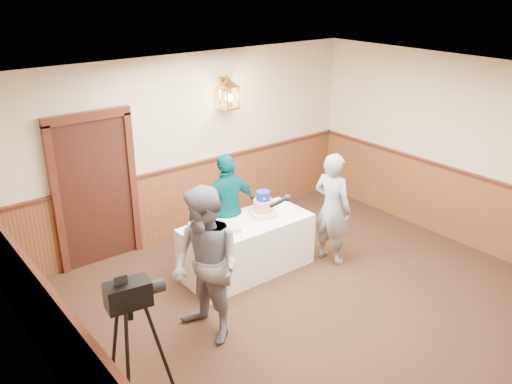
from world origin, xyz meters
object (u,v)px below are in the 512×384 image
baker (332,208)px  assistant_p (228,209)px  sheet_cake_yellow (226,228)px  interviewer (206,266)px  display_table (247,246)px  tv_camera_rig (135,365)px  tiered_cake (263,206)px  sheet_cake_green (196,229)px

baker → assistant_p: 1.46m
sheet_cake_yellow → interviewer: 1.21m
sheet_cake_yellow → interviewer: interviewer is taller
display_table → assistant_p: bearing=93.4°
sheet_cake_yellow → tv_camera_rig: size_ratio=0.21×
display_table → assistant_p: assistant_p is taller
tiered_cake → baker: size_ratio=0.28×
interviewer → assistant_p: 1.77m
display_table → interviewer: (-1.23, -0.89, 0.53)m
sheet_cake_green → interviewer: (-0.53, -1.06, 0.13)m
sheet_cake_green → assistant_p: bearing=19.2°
baker → assistant_p: baker is taller
tv_camera_rig → sheet_cake_yellow: bearing=45.3°
sheet_cake_yellow → baker: 1.57m
interviewer → baker: interviewer is taller
tiered_cake → sheet_cake_yellow: tiered_cake is taller
tiered_cake → tv_camera_rig: 3.24m
interviewer → assistant_p: interviewer is taller
sheet_cake_green → tv_camera_rig: bearing=-134.5°
sheet_cake_yellow → display_table: bearing=7.7°
display_table → sheet_cake_yellow: 0.55m
baker → display_table: bearing=56.9°
baker → assistant_p: (-1.16, 0.89, -0.01)m
display_table → tv_camera_rig: 2.96m
tv_camera_rig → assistant_p: bearing=48.1°
sheet_cake_yellow → baker: (1.50, -0.44, 0.03)m
sheet_cake_yellow → sheet_cake_green: (-0.33, 0.22, -0.00)m
tv_camera_rig → interviewer: bearing=39.2°
sheet_cake_yellow → tv_camera_rig: (-2.08, -1.57, -0.10)m
tiered_cake → interviewer: interviewer is taller
sheet_cake_green → interviewer: 1.19m
baker → interviewer: bearing=89.8°
sheet_cake_green → tv_camera_rig: (-1.76, -1.79, -0.10)m
sheet_cake_green → baker: bearing=-19.8°
display_table → tv_camera_rig: size_ratio=1.18×
sheet_cake_yellow → assistant_p: assistant_p is taller
display_table → sheet_cake_yellow: bearing=-172.3°
sheet_cake_green → assistant_p: assistant_p is taller
display_table → tv_camera_rig: (-2.46, -1.62, 0.31)m
display_table → interviewer: bearing=-144.2°
display_table → baker: (1.13, -0.49, 0.43)m
interviewer → assistant_p: bearing=131.2°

